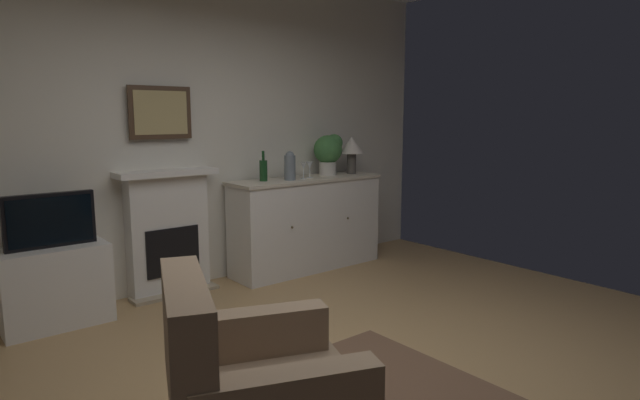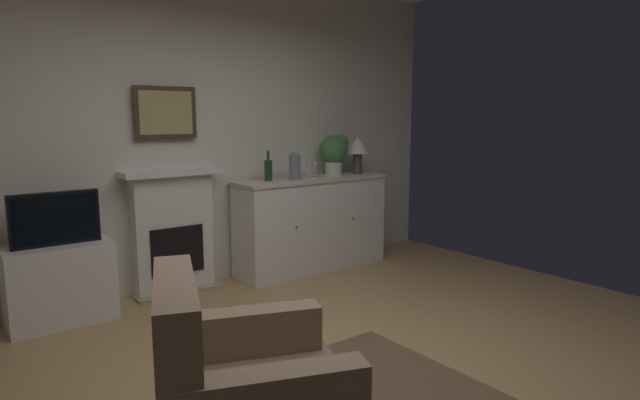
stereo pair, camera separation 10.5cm
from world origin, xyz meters
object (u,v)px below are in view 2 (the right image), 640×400
Objects in this scene: tv_set at (55,219)px; armchair at (243,396)px; framed_picture at (166,113)px; wine_bottle at (268,170)px; fireplace_unit at (173,231)px; wine_glass_center at (315,166)px; table_lamp at (358,148)px; potted_plant_small at (335,151)px; wine_glass_left at (309,167)px; sideboard_cabinet at (312,223)px; tv_cabinet at (60,283)px; vase_decorative at (295,166)px.

tv_set reaches higher than armchair.
framed_picture is 1.08m from wine_bottle.
wine_glass_center is (1.44, -0.19, 0.52)m from fireplace_unit.
potted_plant_small reaches higher than table_lamp.
wine_glass_left is at bearing -11.84° from framed_picture.
fireplace_unit reaches higher than sideboard_cabinet.
wine_bottle is 1.76× the size of wine_glass_left.
wine_glass_center is (-0.59, -0.02, -0.16)m from table_lamp.
wine_glass_left is (1.33, -0.28, -0.52)m from framed_picture.
wine_glass_center reaches higher than tv_cabinet.
vase_decorative is at bearing -13.15° from framed_picture.
table_lamp is 0.39× the size of armchair.
table_lamp is at bearing 1.56° from wine_glass_center.
tv_set is 0.60× the size of armchair.
fireplace_unit is 3.91× the size of vase_decorative.
table_lamp is at bearing -0.29° from tv_cabinet.
wine_glass_center reaches higher than sideboard_cabinet.
tv_set is at bearing -169.23° from fireplace_unit.
wine_glass_center is 0.27× the size of tv_set.
fireplace_unit is 2.14m from table_lamp.
fireplace_unit is 1.47× the size of tv_cabinet.
armchair is at bearing -124.33° from wine_bottle.
table_lamp is at bearing 40.91° from armchair.
armchair is at bearing -84.62° from tv_set.
table_lamp reaches higher than wine_glass_center.
table_lamp is 3.14m from tv_cabinet.
table_lamp is at bearing -6.27° from framed_picture.
wine_glass_center is 0.59× the size of vase_decorative.
wine_bottle is at bearing -8.02° from fireplace_unit.
wine_glass_left reaches higher than tv_set.
wine_glass_center is at bearing -6.99° from wine_bottle.
sideboard_cabinet is (1.41, -0.22, -1.12)m from framed_picture.
fireplace_unit is 6.67× the size of wine_glass_center.
fireplace_unit is 1.30m from vase_decorative.
fireplace_unit is 1.54m from wine_glass_center.
potted_plant_small is at bearing 1.13° from tv_set.
wine_glass_center is at bearing -9.41° from framed_picture.
potted_plant_small reaches higher than wine_bottle.
potted_plant_small reaches higher than armchair.
sideboard_cabinet is at bearing -8.97° from framed_picture.
fireplace_unit is 1.77× the size of tv_set.
framed_picture is 1.45m from wine_glass_left.
fireplace_unit is at bearing 175.00° from table_lamp.
vase_decorative is 2.16m from tv_set.
fireplace_unit is at bearing 10.77° from tv_set.
wine_glass_left is 1.00× the size of wine_glass_center.
tv_set is 2.75m from potted_plant_small.
sideboard_cabinet is 2.20× the size of tv_cabinet.
framed_picture is at bearing 90.00° from fireplace_unit.
tv_cabinet is at bearing -167.99° from framed_picture.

